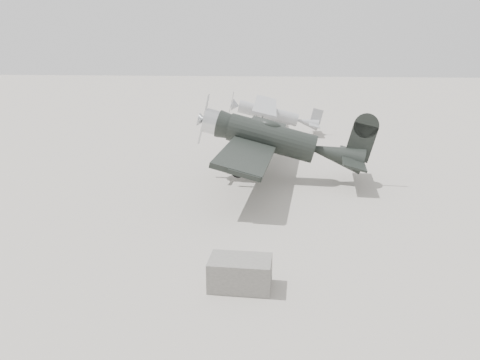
% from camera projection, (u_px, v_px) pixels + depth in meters
% --- Properties ---
extents(ground, '(160.00, 160.00, 0.00)m').
position_uv_depth(ground, '(215.00, 235.00, 17.03)').
color(ground, gray).
rests_on(ground, ground).
extents(lowwing_monoplane, '(8.61, 12.05, 3.88)m').
position_uv_depth(lowwing_monoplane, '(279.00, 141.00, 23.18)').
color(lowwing_monoplane, black).
rests_on(lowwing_monoplane, ground).
extents(highwing_monoplane, '(6.88, 9.63, 2.75)m').
position_uv_depth(highwing_monoplane, '(272.00, 111.00, 35.18)').
color(highwing_monoplane, gray).
rests_on(highwing_monoplane, ground).
extents(equipment_block, '(1.81, 1.18, 0.88)m').
position_uv_depth(equipment_block, '(240.00, 273.00, 13.32)').
color(equipment_block, '#615E5A').
rests_on(equipment_block, ground).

